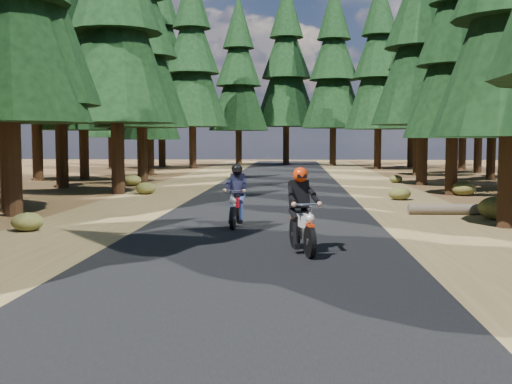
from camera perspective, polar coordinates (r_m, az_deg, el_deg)
ground at (r=11.89m, az=-0.44°, el=-5.88°), size 120.00×120.00×0.00m
road at (r=16.82m, az=0.72°, el=-2.76°), size 6.00×100.00×0.01m
shoulder_l at (r=17.65m, az=-14.38°, el=-2.56°), size 3.20×100.00×0.01m
shoulder_r at (r=17.23m, az=16.21°, el=-2.78°), size 3.20×100.00×0.01m
pine_forest at (r=33.22m, az=2.08°, el=14.54°), size 34.59×55.08×16.32m
log_near at (r=19.90m, az=20.69°, el=-1.46°), size 5.16×0.45×0.32m
understory_shrubs at (r=18.09m, az=8.64°, el=-1.46°), size 15.25×32.10×0.65m
rider_lead at (r=12.32m, az=4.12°, el=-2.92°), size 0.96×1.92×1.64m
rider_follow at (r=16.04m, az=-1.77°, el=-1.25°), size 0.62×1.78×1.56m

